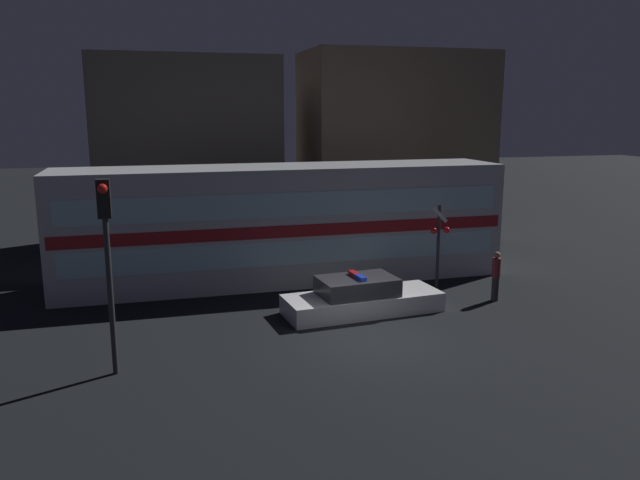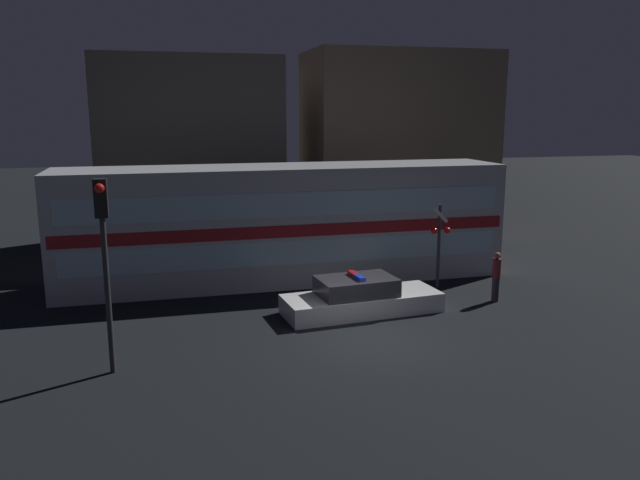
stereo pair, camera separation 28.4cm
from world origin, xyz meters
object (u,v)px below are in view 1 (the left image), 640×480
object	(u,v)px
pedestrian	(496,276)
crossing_signal_near	(439,239)
train	(284,224)
traffic_light_corner	(107,241)
police_car	(361,298)

from	to	relation	value
pedestrian	crossing_signal_near	size ratio (longest dim) A/B	0.56
train	crossing_signal_near	distance (m)	5.71
train	crossing_signal_near	size ratio (longest dim) A/B	5.43
crossing_signal_near	traffic_light_corner	xyz separation A→B (m)	(-10.87, -4.82, 1.51)
police_car	train	bearing A→B (deg)	103.10
police_car	crossing_signal_near	bearing A→B (deg)	23.44
traffic_light_corner	crossing_signal_near	bearing A→B (deg)	23.93
train	crossing_signal_near	xyz separation A→B (m)	(5.08, -2.58, -0.37)
crossing_signal_near	train	bearing A→B (deg)	153.07
train	police_car	world-z (taller)	train
train	traffic_light_corner	xyz separation A→B (m)	(-5.78, -7.40, 1.15)
train	police_car	bearing A→B (deg)	-71.73
police_car	pedestrian	xyz separation A→B (m)	(4.75, -0.00, 0.40)
train	police_car	size ratio (longest dim) A/B	3.20
pedestrian	crossing_signal_near	distance (m)	2.45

